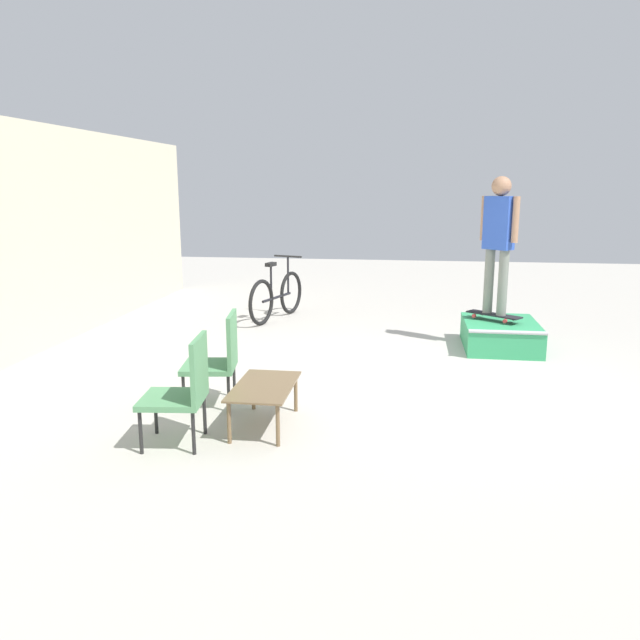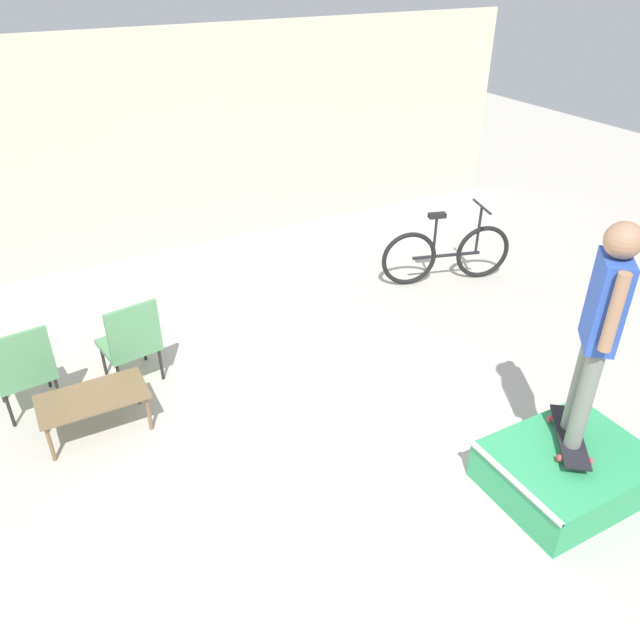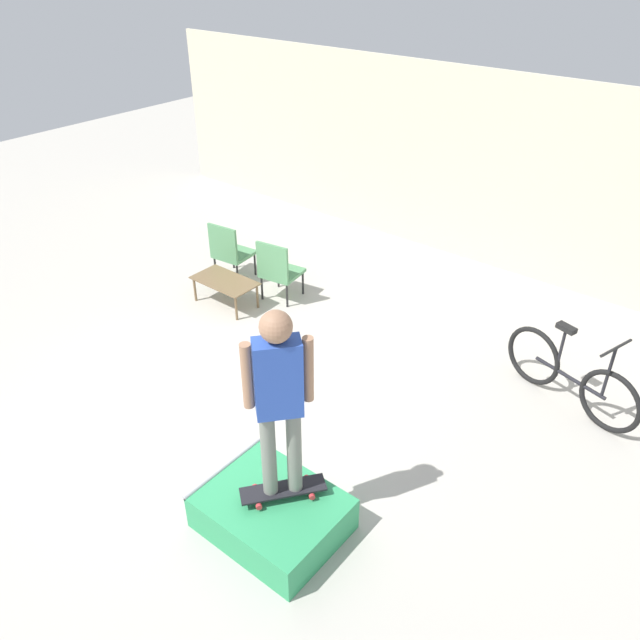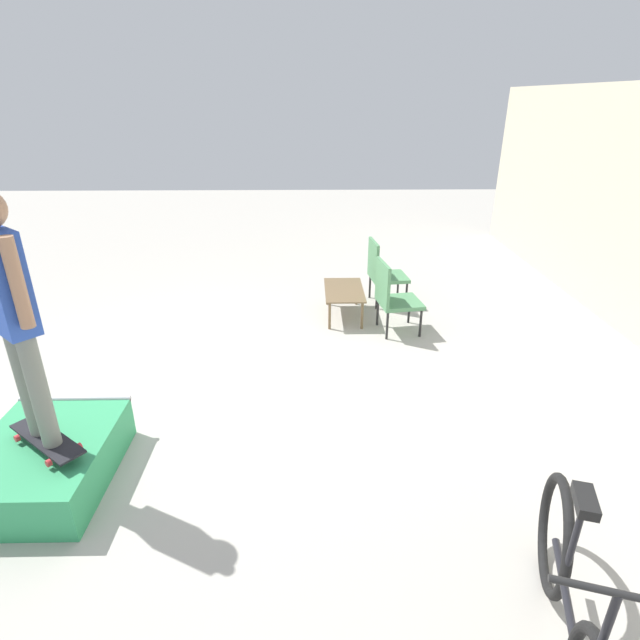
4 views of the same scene
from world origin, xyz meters
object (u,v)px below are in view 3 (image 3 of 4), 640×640
Objects in this scene: person_skater at (279,392)px; patio_chair_right at (278,269)px; coffee_table at (225,283)px; skateboard_on_ramp at (283,489)px; skate_ramp_box at (272,513)px; bicycle at (570,376)px; patio_chair_left at (230,250)px.

person_skater is 1.95× the size of patio_chair_right.
patio_chair_right is (0.51, 0.58, 0.16)m from coffee_table.
patio_chair_right is at bearing 80.25° from skateboard_on_ramp.
person_skater is (0.06, 0.09, 1.38)m from skate_ramp_box.
coffee_table is at bearing -152.64° from bicycle.
skate_ramp_box is at bearing 133.42° from patio_chair_left.
bicycle is at bearing 176.68° from patio_chair_left.
skateboard_on_ramp is at bearing -95.72° from bicycle.
coffee_table is 4.78m from bicycle.
patio_chair_left reaches higher than skate_ramp_box.
patio_chair_right reaches higher than coffee_table.
coffee_table reaches higher than skate_ramp_box.
coffee_table is (-3.31, 2.46, -0.10)m from skateboard_on_ramp.
coffee_table is 0.79m from patio_chair_right.
skateboard_on_ramp is at bearing 130.89° from person_skater.
person_skater is 1.93× the size of coffee_table.
patio_chair_left is at bearing 88.93° from skateboard_on_ramp.
patio_chair_right is (1.00, 0.00, 0.00)m from patio_chair_left.
skate_ramp_box is 3.73m from bicycle.
patio_chair_right is at bearing 83.48° from person_skater.
person_skater reaches higher than patio_chair_left.
person_skater is 4.30m from coffee_table.
skateboard_on_ramp is at bearing 134.73° from patio_chair_left.
coffee_table is 0.56× the size of bicycle.
patio_chair_right is 0.56× the size of bicycle.
bicycle is (1.44, 3.43, 0.21)m from skate_ramp_box.
skate_ramp_box is 0.29m from skateboard_on_ramp.
person_skater is 4.27m from patio_chair_right.
coffee_table is (-3.31, 2.46, -1.21)m from person_skater.
patio_chair_left is (-0.49, 0.58, 0.16)m from coffee_table.
skateboard_on_ramp is 0.76× the size of coffee_table.
patio_chair_left is (-3.80, 3.04, 0.06)m from skateboard_on_ramp.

